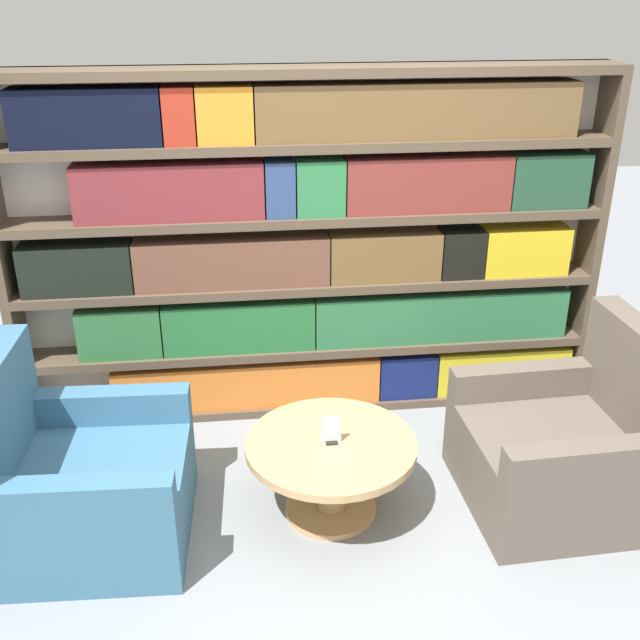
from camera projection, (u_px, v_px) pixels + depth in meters
ground_plane at (339, 544)px, 3.45m from camera, size 14.00×14.00×0.00m
bookshelf at (316, 251)px, 4.21m from camera, size 3.33×0.30×1.97m
armchair_left at (78, 483)px, 3.40m from camera, size 0.91×0.88×0.90m
armchair_right at (568, 448)px, 3.65m from camera, size 0.90×0.87×0.90m
coffee_table at (331, 462)px, 3.55m from camera, size 0.81×0.81×0.40m
table_sign at (331, 432)px, 3.48m from camera, size 0.09×0.06×0.14m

